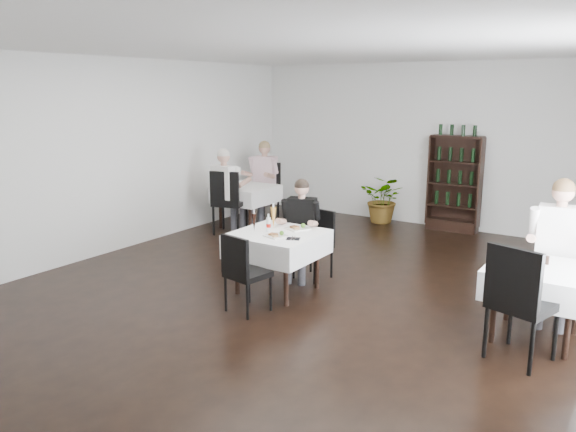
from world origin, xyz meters
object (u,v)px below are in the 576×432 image
object	(u,v)px
main_table	(278,244)
potted_tree	(384,199)
diner_main	(300,222)
wine_shelf	(454,185)

from	to	relation	value
main_table	potted_tree	size ratio (longest dim) A/B	1.12
diner_main	main_table	bearing A→B (deg)	-87.91
wine_shelf	main_table	distance (m)	4.41
main_table	diner_main	xyz separation A→B (m)	(-0.02, 0.57, 0.17)
diner_main	wine_shelf	bearing A→B (deg)	76.17
main_table	potted_tree	bearing A→B (deg)	95.33
main_table	diner_main	distance (m)	0.60
main_table	potted_tree	world-z (taller)	potted_tree
main_table	diner_main	world-z (taller)	diner_main
wine_shelf	diner_main	world-z (taller)	wine_shelf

